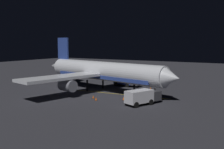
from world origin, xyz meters
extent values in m
cube|color=#2F2F35|center=(0.00, 0.00, -0.10)|extent=(180.00, 180.00, 0.20)
cube|color=gold|center=(1.27, 4.00, 0.00)|extent=(1.63, 20.71, 0.01)
cylinder|color=white|center=(0.00, 0.00, 4.11)|extent=(9.85, 28.86, 3.74)
cube|color=#2D479E|center=(0.00, 0.00, 3.08)|extent=(8.74, 24.61, 0.67)
cone|color=white|center=(3.34, 15.12, 4.11)|extent=(4.23, 3.71, 3.67)
cone|color=white|center=(-3.46, -15.67, 4.11)|extent=(4.26, 5.11, 3.37)
cube|color=#2D479E|center=(-2.88, -13.05, 8.45)|extent=(1.13, 3.59, 4.93)
cube|color=white|center=(-9.67, 0.67, 3.55)|extent=(16.11, 8.02, 0.50)
cylinder|color=slate|center=(-8.66, 1.67, 2.15)|extent=(2.74, 3.58, 2.10)
cube|color=white|center=(9.06, -3.47, 3.55)|extent=(16.11, 8.02, 0.50)
cylinder|color=slate|center=(8.56, -2.13, 2.15)|extent=(2.74, 3.58, 2.10)
cylinder|color=black|center=(1.70, 7.71, 1.12)|extent=(0.43, 0.43, 2.24)
cylinder|color=black|center=(-2.72, -1.89, 1.12)|extent=(0.43, 0.43, 2.24)
cylinder|color=black|center=(1.67, -2.86, 1.12)|extent=(0.43, 0.43, 2.24)
cube|color=silver|center=(7.53, 11.46, 1.40)|extent=(4.92, 3.62, 1.91)
cube|color=#38383D|center=(4.63, 12.63, 1.20)|extent=(2.42, 2.52, 1.50)
cylinder|color=black|center=(6.08, 12.04, 0.45)|extent=(1.70, 2.48, 0.90)
cylinder|color=black|center=(8.97, 10.87, 0.45)|extent=(1.70, 2.48, 0.90)
cube|color=navy|center=(-7.75, 0.53, 1.52)|extent=(2.35, 4.45, 2.14)
cube|color=#38383D|center=(-7.57, 3.60, 1.20)|extent=(2.10, 1.91, 1.50)
cylinder|color=black|center=(-7.66, 2.05, 0.45)|extent=(2.36, 1.03, 0.90)
cylinder|color=black|center=(-7.84, -0.98, 0.45)|extent=(2.36, 1.03, 0.90)
cylinder|color=black|center=(0.95, 11.43, 0.42)|extent=(0.32, 0.32, 0.85)
cylinder|color=orange|center=(0.95, 11.43, 1.18)|extent=(0.40, 0.40, 0.65)
sphere|color=tan|center=(0.95, 11.43, 1.62)|extent=(0.24, 0.24, 0.24)
cone|color=#EA590F|center=(-6.40, 7.58, 0.28)|extent=(0.36, 0.36, 0.55)
cube|color=black|center=(-6.40, 7.58, 0.01)|extent=(0.50, 0.50, 0.03)
cone|color=#EA590F|center=(8.11, 3.70, 0.28)|extent=(0.36, 0.36, 0.55)
cube|color=black|center=(8.11, 3.70, 0.01)|extent=(0.50, 0.50, 0.03)
cone|color=#EA590F|center=(6.98, 2.35, 0.28)|extent=(0.36, 0.36, 0.55)
cube|color=black|center=(6.98, 2.35, 0.01)|extent=(0.50, 0.50, 0.03)
cone|color=#EA590F|center=(5.49, 7.59, 0.28)|extent=(0.36, 0.36, 0.55)
cube|color=black|center=(5.49, 7.59, 0.01)|extent=(0.50, 0.50, 0.03)
camera|label=1|loc=(44.64, 28.71, 9.68)|focal=42.58mm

